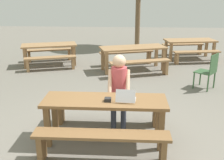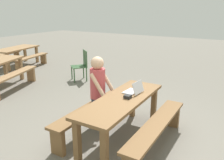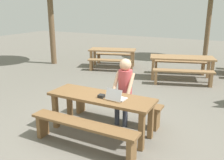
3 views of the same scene
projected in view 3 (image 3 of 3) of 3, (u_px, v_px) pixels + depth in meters
ground_plane at (101, 132)px, 4.83m from camera, size 30.00×30.00×0.00m
picnic_table_front at (101, 102)px, 4.65m from camera, size 2.00×0.66×0.75m
bench_near at (83, 129)px, 4.20m from camera, size 1.99×0.30×0.47m
bench_far at (116, 104)px, 5.26m from camera, size 1.99×0.30×0.47m
laptop at (116, 97)px, 4.41m from camera, size 0.33×0.30×0.22m
small_pouch at (101, 96)px, 4.52m from camera, size 0.11×0.11×0.06m
person_seated at (124, 86)px, 5.01m from camera, size 0.39×0.40×1.35m
picnic_table_mid at (182, 60)px, 8.14m from camera, size 2.16×1.34×0.75m
bench_mid_south at (183, 74)px, 7.59m from camera, size 1.82×0.84×0.47m
bench_mid_north at (179, 64)px, 8.87m from camera, size 1.82×0.84×0.47m
picnic_table_distant at (112, 52)px, 9.76m from camera, size 1.91×1.23×0.71m
bench_distant_south at (109, 63)px, 9.26m from camera, size 1.61×0.75×0.42m
bench_distant_north at (115, 56)px, 10.43m from camera, size 1.61×0.75×0.42m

